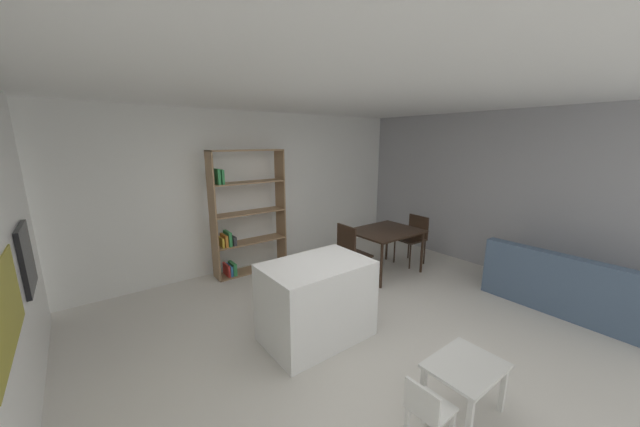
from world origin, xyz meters
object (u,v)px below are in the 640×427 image
object	(u,v)px
kitchen_island	(317,301)
open_bookshelf	(244,217)
child_table	(465,372)
built_in_oven	(26,258)
dining_chair_window_side	(414,235)
child_chair_left	(427,409)
dining_chair_island_side	(351,250)
sofa	(576,291)
dining_table	(385,234)

from	to	relation	value
kitchen_island	open_bookshelf	size ratio (longest dim) A/B	0.57
open_bookshelf	child_table	bearing A→B (deg)	-87.56
child_table	built_in_oven	bearing A→B (deg)	135.03
built_in_oven	dining_chair_window_side	size ratio (longest dim) A/B	0.70
child_chair_left	dining_chair_island_side	size ratio (longest dim) A/B	0.56
kitchen_island	sofa	size ratio (longest dim) A/B	0.56
dining_chair_island_side	sofa	size ratio (longest dim) A/B	0.46
dining_chair_window_side	child_table	bearing A→B (deg)	-43.84
dining_chair_window_side	dining_table	bearing A→B (deg)	-87.90
built_in_oven	kitchen_island	world-z (taller)	built_in_oven
built_in_oven	sofa	bearing A→B (deg)	-26.95
kitchen_island	child_chair_left	bearing A→B (deg)	-96.13
dining_chair_island_side	dining_chair_window_side	world-z (taller)	dining_chair_island_side
dining_table	dining_chair_island_side	bearing A→B (deg)	179.84
open_bookshelf	sofa	size ratio (longest dim) A/B	0.99
child_table	dining_chair_island_side	size ratio (longest dim) A/B	0.63
dining_table	kitchen_island	bearing A→B (deg)	-158.41
dining_table	sofa	world-z (taller)	sofa
dining_table	dining_chair_window_side	world-z (taller)	dining_chair_window_side
kitchen_island	dining_chair_window_side	bearing A→B (deg)	15.91
dining_table	sofa	distance (m)	2.66
kitchen_island	dining_chair_window_side	size ratio (longest dim) A/B	1.34
kitchen_island	dining_table	bearing A→B (deg)	21.59
built_in_oven	dining_table	distance (m)	4.56
kitchen_island	dining_chair_window_side	distance (m)	2.95
sofa	open_bookshelf	bearing A→B (deg)	36.82
open_bookshelf	dining_table	distance (m)	2.40
built_in_oven	sofa	xyz separation A→B (m)	(5.54, -2.82, -0.89)
child_table	dining_table	world-z (taller)	dining_table
built_in_oven	child_table	distance (m)	4.03
child_chair_left	sofa	size ratio (longest dim) A/B	0.26
kitchen_island	dining_chair_window_side	xyz separation A→B (m)	(2.84, 0.81, 0.08)
child_table	dining_table	size ratio (longest dim) A/B	0.54
built_in_oven	sofa	size ratio (longest dim) A/B	0.29
dining_chair_island_side	sofa	xyz separation A→B (m)	(1.81, -2.43, -0.29)
built_in_oven	child_table	size ratio (longest dim) A/B	1.00
open_bookshelf	dining_table	bearing A→B (deg)	-37.79
kitchen_island	dining_chair_island_side	bearing A→B (deg)	32.78
sofa	dining_table	bearing A→B (deg)	22.93
child_table	dining_table	bearing A→B (deg)	54.42
child_chair_left	dining_table	world-z (taller)	dining_table
child_chair_left	built_in_oven	bearing A→B (deg)	38.20
open_bookshelf	child_chair_left	world-z (taller)	open_bookshelf
built_in_oven	kitchen_island	xyz separation A→B (m)	(2.46, -1.20, -0.71)
built_in_oven	dining_chair_island_side	world-z (taller)	built_in_oven
open_bookshelf	dining_table	xyz separation A→B (m)	(1.88, -1.46, -0.30)
open_bookshelf	dining_chair_window_side	xyz separation A→B (m)	(2.67, -1.46, -0.44)
child_table	child_chair_left	size ratio (longest dim) A/B	1.13
child_chair_left	dining_chair_window_side	world-z (taller)	dining_chair_window_side
kitchen_island	sofa	bearing A→B (deg)	-27.63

